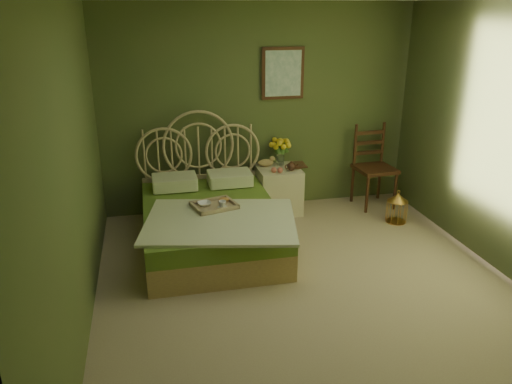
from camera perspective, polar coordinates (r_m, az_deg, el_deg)
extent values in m
plane|color=tan|center=(4.86, 6.34, -11.20)|extent=(4.50, 4.50, 0.00)
plane|color=#4F572E|center=(6.42, 0.35, 9.38)|extent=(4.00, 0.00, 4.00)
plane|color=#4F572E|center=(4.13, -20.20, 1.67)|extent=(0.00, 4.50, 4.50)
cube|color=#34200E|center=(6.40, 3.09, 13.39)|extent=(0.54, 0.03, 0.64)
cube|color=silver|center=(6.38, 3.14, 13.37)|extent=(0.46, 0.01, 0.56)
cube|color=tan|center=(5.61, -5.17, -4.89)|extent=(1.43, 1.91, 0.29)
cube|color=olive|center=(5.51, -5.25, -2.65)|extent=(1.43, 1.91, 0.19)
cube|color=beige|center=(5.08, -4.08, -3.33)|extent=(1.71, 1.43, 0.03)
cube|color=beige|center=(6.04, -9.29, 1.14)|extent=(0.53, 0.38, 0.15)
cube|color=beige|center=(6.11, -3.02, 1.60)|extent=(0.53, 0.38, 0.15)
cube|color=tan|center=(5.40, -4.78, -1.83)|extent=(0.53, 0.46, 0.04)
ellipsoid|color=#B77A38|center=(5.48, -3.69, -0.89)|extent=(0.12, 0.07, 0.05)
cube|color=beige|center=(6.49, 2.57, 0.25)|extent=(0.54, 0.54, 0.59)
cylinder|color=silver|center=(6.50, 2.79, 3.85)|extent=(0.10, 0.10, 0.18)
ellipsoid|color=tan|center=(6.44, 1.08, 3.35)|extent=(0.21, 0.11, 0.10)
sphere|color=#D06951|center=(6.21, 2.05, 2.52)|extent=(0.07, 0.07, 0.07)
sphere|color=#D06951|center=(6.21, 2.77, 2.51)|extent=(0.07, 0.07, 0.07)
cube|color=#34200E|center=(6.79, 13.44, 2.58)|extent=(0.51, 0.51, 0.05)
cylinder|color=#34200E|center=(6.61, 12.41, -0.19)|extent=(0.04, 0.04, 0.51)
cylinder|color=#34200E|center=(6.79, 15.56, 0.08)|extent=(0.04, 0.04, 0.51)
cylinder|color=#34200E|center=(6.96, 11.02, 0.98)|extent=(0.04, 0.04, 0.51)
cylinder|color=#34200E|center=(7.13, 14.06, 1.21)|extent=(0.04, 0.04, 0.51)
cube|color=#34200E|center=(6.89, 12.91, 5.36)|extent=(0.41, 0.08, 0.57)
cylinder|color=gold|center=(6.51, 15.65, -3.24)|extent=(0.25, 0.25, 0.01)
cylinder|color=gold|center=(6.45, 15.76, -2.15)|extent=(0.25, 0.25, 0.28)
cone|color=gold|center=(6.39, 15.92, -0.59)|extent=(0.25, 0.25, 0.10)
imported|color=#381E0F|center=(6.46, 4.12, 2.98)|extent=(0.19, 0.25, 0.02)
imported|color=#472819|center=(6.45, 4.12, 3.14)|extent=(0.19, 0.24, 0.02)
imported|color=white|center=(5.42, -5.92, -1.34)|extent=(0.17, 0.17, 0.04)
imported|color=white|center=(5.33, -3.86, -1.42)|extent=(0.08, 0.08, 0.08)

